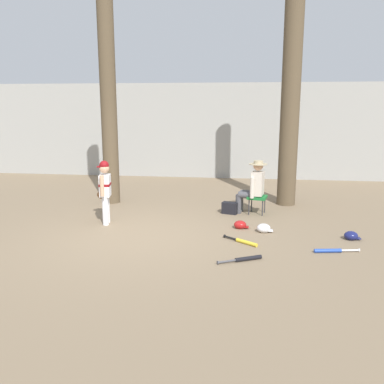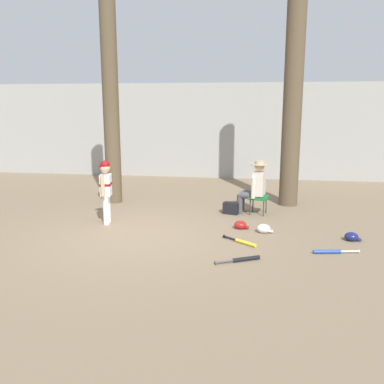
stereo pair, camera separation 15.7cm
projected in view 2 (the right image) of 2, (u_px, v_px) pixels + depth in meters
The scene contains 14 objects.
ground_plane at pixel (138, 236), 7.80m from camera, with size 60.00×60.00×0.00m, color #7F6B51.
concrete_back_wall at pixel (192, 131), 13.93m from camera, with size 18.00×0.36×3.09m, color #9E9E99.
tree_near_player at pixel (111, 106), 10.04m from camera, with size 0.50×0.50×5.20m.
tree_behind_spectator at pixel (293, 103), 9.73m from camera, with size 0.67×0.67×5.54m.
young_ballplayer at pixel (106, 188), 8.49m from camera, with size 0.39×0.57×1.31m.
folding_stool at pixel (258, 198), 9.27m from camera, with size 0.47×0.47×0.41m.
seated_spectator at pixel (254, 186), 9.25m from camera, with size 0.68×0.54×1.20m.
handbag_beside_stool at pixel (231, 208), 9.34m from camera, with size 0.34×0.18×0.26m, color black.
bat_blue_youth at pixel (331, 252), 6.86m from camera, with size 0.76×0.19×0.07m.
bat_yellow_trainer at pixel (243, 242), 7.34m from camera, with size 0.62×0.50×0.07m.
bat_black_composite at pixel (243, 259), 6.52m from camera, with size 0.70×0.41×0.07m.
batting_helmet_navy at pixel (352, 237), 7.51m from camera, with size 0.29×0.22×0.17m.
batting_helmet_white at pixel (264, 229), 7.98m from camera, with size 0.31×0.24×0.18m.
batting_helmet_red at pixel (240, 225), 8.24m from camera, with size 0.29×0.22×0.17m.
Camera 2 is at (2.12, -7.23, 2.40)m, focal length 39.10 mm.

